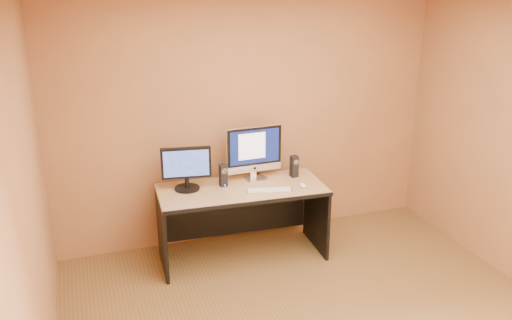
% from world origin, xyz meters
% --- Properties ---
extents(walls, '(4.00, 4.00, 2.60)m').
position_xyz_m(walls, '(0.00, 0.00, 1.30)').
color(walls, '#9A693E').
rests_on(walls, ground).
extents(desk, '(1.63, 0.78, 0.74)m').
position_xyz_m(desk, '(-0.23, 1.50, 0.37)').
color(desk, tan).
rests_on(desk, ground).
extents(imac, '(0.58, 0.23, 0.55)m').
position_xyz_m(imac, '(-0.04, 1.69, 1.01)').
color(imac, silver).
rests_on(imac, desk).
extents(second_monitor, '(0.51, 0.31, 0.42)m').
position_xyz_m(second_monitor, '(-0.74, 1.65, 0.95)').
color(second_monitor, black).
rests_on(second_monitor, desk).
extents(speaker_left, '(0.07, 0.08, 0.22)m').
position_xyz_m(speaker_left, '(-0.39, 1.62, 0.85)').
color(speaker_left, black).
rests_on(speaker_left, desk).
extents(speaker_right, '(0.08, 0.08, 0.22)m').
position_xyz_m(speaker_right, '(0.36, 1.63, 0.85)').
color(speaker_right, black).
rests_on(speaker_right, desk).
extents(keyboard, '(0.44, 0.21, 0.02)m').
position_xyz_m(keyboard, '(-0.01, 1.35, 0.75)').
color(keyboard, silver).
rests_on(keyboard, desk).
extents(mouse, '(0.07, 0.11, 0.04)m').
position_xyz_m(mouse, '(0.33, 1.34, 0.76)').
color(mouse, white).
rests_on(mouse, desk).
extents(cable_a, '(0.08, 0.21, 0.01)m').
position_xyz_m(cable_a, '(0.06, 1.77, 0.74)').
color(cable_a, black).
rests_on(cable_a, desk).
extents(cable_b, '(0.12, 0.14, 0.01)m').
position_xyz_m(cable_b, '(0.01, 1.77, 0.74)').
color(cable_b, black).
rests_on(cable_b, desk).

